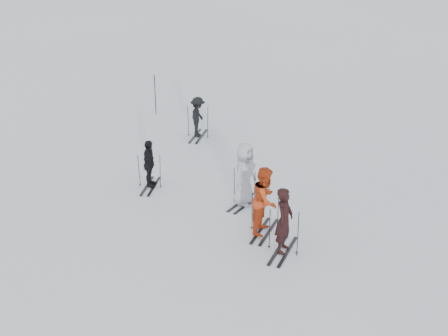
{
  "coord_description": "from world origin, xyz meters",
  "views": [
    {
      "loc": [
        2.26,
        -14.73,
        7.71
      ],
      "look_at": [
        0.0,
        1.0,
        1.0
      ],
      "focal_mm": 45.0,
      "sensor_mm": 36.0,
      "label": 1
    }
  ],
  "objects_px": {
    "skier_near_dark": "(284,221)",
    "skier_uphill_left": "(149,164)",
    "skier_red": "(265,201)",
    "piste_marker": "(155,94)",
    "skier_grey": "(244,174)",
    "skier_uphill_far": "(198,117)"
  },
  "relations": [
    {
      "from": "skier_near_dark",
      "to": "skier_uphill_left",
      "type": "bearing_deg",
      "value": 66.83
    },
    {
      "from": "skier_red",
      "to": "piste_marker",
      "type": "relative_size",
      "value": 1.06
    },
    {
      "from": "skier_red",
      "to": "skier_grey",
      "type": "xyz_separation_m",
      "value": [
        -0.75,
        1.67,
        0.02
      ]
    },
    {
      "from": "skier_near_dark",
      "to": "piste_marker",
      "type": "xyz_separation_m",
      "value": [
        -6.33,
        11.29,
        0.01
      ]
    },
    {
      "from": "skier_uphill_left",
      "to": "skier_uphill_far",
      "type": "xyz_separation_m",
      "value": [
        0.66,
        5.01,
        0.03
      ]
    },
    {
      "from": "skier_grey",
      "to": "skier_uphill_left",
      "type": "distance_m",
      "value": 3.28
    },
    {
      "from": "skier_near_dark",
      "to": "skier_uphill_left",
      "type": "relative_size",
      "value": 1.13
    },
    {
      "from": "skier_near_dark",
      "to": "piste_marker",
      "type": "bearing_deg",
      "value": 43.55
    },
    {
      "from": "skier_near_dark",
      "to": "skier_uphill_left",
      "type": "xyz_separation_m",
      "value": [
        -4.48,
        3.43,
        -0.1
      ]
    },
    {
      "from": "skier_red",
      "to": "skier_grey",
      "type": "relative_size",
      "value": 0.98
    },
    {
      "from": "skier_near_dark",
      "to": "skier_red",
      "type": "xyz_separation_m",
      "value": [
        -0.56,
        0.96,
        0.06
      ]
    },
    {
      "from": "skier_near_dark",
      "to": "skier_grey",
      "type": "xyz_separation_m",
      "value": [
        -1.31,
        2.63,
        0.08
      ]
    },
    {
      "from": "skier_red",
      "to": "skier_uphill_left",
      "type": "xyz_separation_m",
      "value": [
        -3.93,
        2.47,
        -0.17
      ]
    },
    {
      "from": "skier_uphill_far",
      "to": "piste_marker",
      "type": "height_order",
      "value": "piste_marker"
    },
    {
      "from": "skier_near_dark",
      "to": "piste_marker",
      "type": "height_order",
      "value": "piste_marker"
    },
    {
      "from": "skier_near_dark",
      "to": "skier_uphill_far",
      "type": "xyz_separation_m",
      "value": [
        -3.83,
        8.45,
        -0.08
      ]
    },
    {
      "from": "skier_uphill_left",
      "to": "piste_marker",
      "type": "xyz_separation_m",
      "value": [
        -1.85,
        7.86,
        0.12
      ]
    },
    {
      "from": "skier_near_dark",
      "to": "skier_uphill_left",
      "type": "height_order",
      "value": "skier_near_dark"
    },
    {
      "from": "skier_grey",
      "to": "skier_uphill_far",
      "type": "height_order",
      "value": "skier_grey"
    },
    {
      "from": "piste_marker",
      "to": "skier_uphill_far",
      "type": "bearing_deg",
      "value": -48.66
    },
    {
      "from": "skier_red",
      "to": "piste_marker",
      "type": "xyz_separation_m",
      "value": [
        -5.78,
        10.33,
        -0.05
      ]
    },
    {
      "from": "skier_grey",
      "to": "skier_red",
      "type": "bearing_deg",
      "value": -131.5
    }
  ]
}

